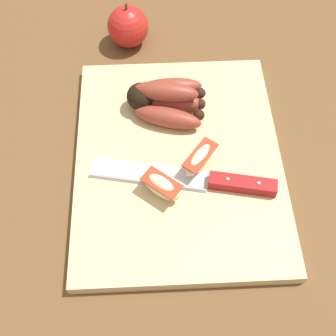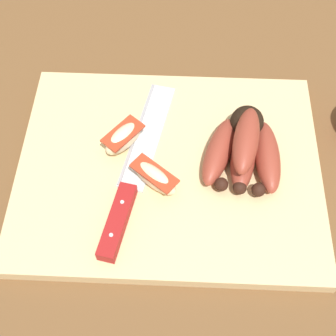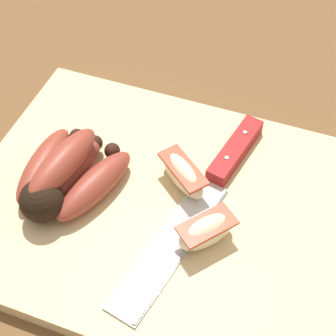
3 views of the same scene
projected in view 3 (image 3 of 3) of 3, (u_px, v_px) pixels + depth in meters
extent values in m
plane|color=brown|center=(145.00, 215.00, 0.57)|extent=(6.00, 6.00, 0.00)
cube|color=#DBBC84|center=(158.00, 207.00, 0.56)|extent=(0.40, 0.32, 0.02)
sphere|color=black|center=(42.00, 201.00, 0.53)|extent=(0.05, 0.05, 0.05)
ellipsoid|color=brown|center=(95.00, 185.00, 0.55)|extent=(0.06, 0.11, 0.03)
sphere|color=black|center=(112.00, 151.00, 0.58)|extent=(0.02, 0.02, 0.02)
ellipsoid|color=brown|center=(69.00, 174.00, 0.56)|extent=(0.05, 0.11, 0.03)
sphere|color=black|center=(95.00, 143.00, 0.59)|extent=(0.02, 0.02, 0.02)
ellipsoid|color=brown|center=(45.00, 164.00, 0.57)|extent=(0.04, 0.11, 0.03)
sphere|color=black|center=(77.00, 136.00, 0.59)|extent=(0.02, 0.02, 0.02)
ellipsoid|color=brown|center=(63.00, 163.00, 0.54)|extent=(0.05, 0.11, 0.03)
cylinder|color=white|center=(73.00, 157.00, 0.55)|extent=(0.02, 0.02, 0.00)
cube|color=silver|center=(170.00, 245.00, 0.52)|extent=(0.07, 0.18, 0.00)
cube|color=#99999E|center=(184.00, 251.00, 0.51)|extent=(0.04, 0.17, 0.00)
cube|color=maroon|center=(235.00, 150.00, 0.59)|extent=(0.04, 0.10, 0.02)
cylinder|color=#B2B2B7|center=(245.00, 132.00, 0.59)|extent=(0.01, 0.01, 0.00)
cylinder|color=#B2B2B7|center=(227.00, 158.00, 0.57)|extent=(0.01, 0.01, 0.00)
ellipsoid|color=beige|center=(183.00, 175.00, 0.56)|extent=(0.07, 0.06, 0.03)
cube|color=#B2381E|center=(183.00, 168.00, 0.55)|extent=(0.07, 0.06, 0.00)
ellipsoid|color=beige|center=(206.00, 231.00, 0.51)|extent=(0.06, 0.07, 0.03)
cube|color=#B2381E|center=(207.00, 225.00, 0.50)|extent=(0.06, 0.06, 0.00)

